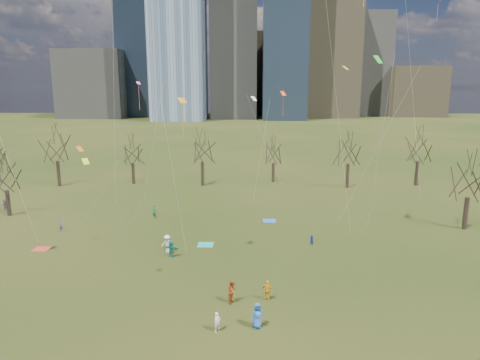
{
  "coord_description": "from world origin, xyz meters",
  "views": [
    {
      "loc": [
        1.06,
        -30.15,
        16.1
      ],
      "look_at": [
        0.0,
        12.0,
        7.0
      ],
      "focal_mm": 32.0,
      "sensor_mm": 36.0,
      "label": 1
    }
  ],
  "objects_px": {
    "blanket_teal": "(205,245)",
    "blanket_navy": "(269,221)",
    "person_1": "(217,322)",
    "person_4": "(267,290)",
    "person_0": "(257,316)",
    "blanket_crimson": "(42,249)",
    "person_2": "(233,292)"
  },
  "relations": [
    {
      "from": "blanket_teal",
      "to": "blanket_navy",
      "type": "xyz_separation_m",
      "value": [
        7.04,
        8.44,
        0.0
      ]
    },
    {
      "from": "person_1",
      "to": "person_4",
      "type": "relative_size",
      "value": 0.87
    },
    {
      "from": "person_0",
      "to": "person_4",
      "type": "relative_size",
      "value": 1.14
    },
    {
      "from": "blanket_crimson",
      "to": "person_0",
      "type": "height_order",
      "value": "person_0"
    },
    {
      "from": "blanket_navy",
      "to": "person_1",
      "type": "relative_size",
      "value": 1.14
    },
    {
      "from": "blanket_navy",
      "to": "person_1",
      "type": "height_order",
      "value": "person_1"
    },
    {
      "from": "blanket_crimson",
      "to": "blanket_teal",
      "type": "bearing_deg",
      "value": 5.61
    },
    {
      "from": "blanket_teal",
      "to": "blanket_navy",
      "type": "bearing_deg",
      "value": 50.18
    },
    {
      "from": "blanket_crimson",
      "to": "person_2",
      "type": "distance_m",
      "value": 22.64
    },
    {
      "from": "person_1",
      "to": "person_4",
      "type": "xyz_separation_m",
      "value": [
        3.54,
        4.48,
        0.1
      ]
    },
    {
      "from": "person_0",
      "to": "person_1",
      "type": "bearing_deg",
      "value": 176.05
    },
    {
      "from": "blanket_teal",
      "to": "person_2",
      "type": "bearing_deg",
      "value": -74.6
    },
    {
      "from": "person_0",
      "to": "blanket_teal",
      "type": "bearing_deg",
      "value": 93.44
    },
    {
      "from": "blanket_navy",
      "to": "person_4",
      "type": "bearing_deg",
      "value": -92.84
    },
    {
      "from": "blanket_navy",
      "to": "person_0",
      "type": "xyz_separation_m",
      "value": [
        -1.84,
        -24.16,
        0.9
      ]
    },
    {
      "from": "blanket_navy",
      "to": "blanket_crimson",
      "type": "distance_m",
      "value": 25.71
    },
    {
      "from": "blanket_teal",
      "to": "person_2",
      "type": "distance_m",
      "value": 12.73
    },
    {
      "from": "blanket_teal",
      "to": "blanket_crimson",
      "type": "bearing_deg",
      "value": -174.39
    },
    {
      "from": "person_0",
      "to": "person_1",
      "type": "relative_size",
      "value": 1.31
    },
    {
      "from": "person_1",
      "to": "person_2",
      "type": "distance_m",
      "value": 4.09
    },
    {
      "from": "blanket_navy",
      "to": "person_2",
      "type": "xyz_separation_m",
      "value": [
        -3.67,
        -20.69,
        0.88
      ]
    },
    {
      "from": "person_1",
      "to": "person_2",
      "type": "bearing_deg",
      "value": 32.02
    },
    {
      "from": "person_2",
      "to": "person_4",
      "type": "xyz_separation_m",
      "value": [
        2.67,
        0.49,
        -0.1
      ]
    },
    {
      "from": "blanket_crimson",
      "to": "person_4",
      "type": "xyz_separation_m",
      "value": [
        22.65,
        -10.13,
        0.79
      ]
    },
    {
      "from": "blanket_teal",
      "to": "person_0",
      "type": "distance_m",
      "value": 16.58
    },
    {
      "from": "person_0",
      "to": "person_1",
      "type": "distance_m",
      "value": 2.75
    },
    {
      "from": "blanket_navy",
      "to": "person_0",
      "type": "bearing_deg",
      "value": -94.36
    },
    {
      "from": "blanket_teal",
      "to": "blanket_crimson",
      "type": "distance_m",
      "value": 16.69
    },
    {
      "from": "person_1",
      "to": "person_4",
      "type": "bearing_deg",
      "value": 6.0
    },
    {
      "from": "person_2",
      "to": "person_4",
      "type": "relative_size",
      "value": 1.12
    },
    {
      "from": "blanket_navy",
      "to": "person_2",
      "type": "height_order",
      "value": "person_2"
    },
    {
      "from": "person_4",
      "to": "blanket_navy",
      "type": "bearing_deg",
      "value": -77.41
    }
  ]
}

